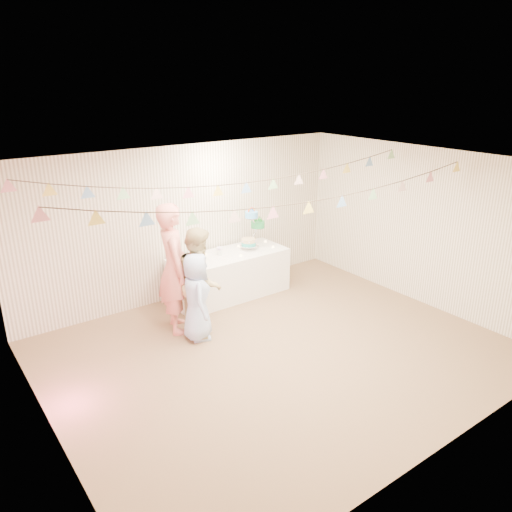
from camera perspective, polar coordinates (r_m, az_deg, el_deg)
floor at (r=7.11m, az=2.55°, el=-10.88°), size 6.00×6.00×0.00m
ceiling at (r=6.20m, az=2.92°, el=10.27°), size 6.00×6.00×0.00m
back_wall at (r=8.53m, az=-7.87°, el=3.82°), size 6.00×6.00×0.00m
front_wall at (r=5.03m, az=21.09°, el=-9.21°), size 6.00×6.00×0.00m
left_wall at (r=5.35m, az=-23.46°, el=-7.74°), size 5.00×5.00×0.00m
right_wall at (r=8.65m, az=18.44°, el=3.20°), size 5.00×5.00×0.00m
table at (r=8.66m, az=-3.09°, el=-2.16°), size 2.05×0.82×0.77m
cake_stand at (r=8.76m, az=-0.34°, el=3.03°), size 0.61×0.36×0.68m
cake_bottom at (r=8.71m, az=-0.90°, el=1.15°), size 0.31×0.31×0.15m
cake_middle at (r=8.93m, az=0.26°, el=3.44°), size 0.27×0.27×0.22m
cake_top_tier at (r=8.63m, az=-0.55°, el=4.72°), size 0.25×0.25×0.19m
platter at (r=8.23m, az=-6.01°, el=-0.66°), size 0.36×0.36×0.02m
posy at (r=8.47m, az=-4.19°, el=0.47°), size 0.13×0.13×0.15m
person_adult_a at (r=7.39m, az=-9.35°, el=-1.39°), size 0.66×0.82×1.97m
person_adult_b at (r=7.36m, az=-6.44°, el=-2.82°), size 0.92×0.98×1.62m
person_child at (r=7.21m, az=-6.81°, el=-4.65°), size 0.61×0.74×1.31m
bunting_back at (r=7.11m, az=-2.77°, el=9.47°), size 5.60×1.10×0.40m
bunting_front at (r=6.10m, az=4.07°, el=7.40°), size 5.60×0.90×0.36m
tealight_0 at (r=8.02m, az=-7.33°, el=-1.09°), size 0.04×0.04×0.03m
tealight_1 at (r=8.50m, az=-5.78°, el=0.19°), size 0.04×0.04×0.03m
tealight_2 at (r=8.40m, az=-1.74°, el=0.06°), size 0.04×0.04×0.03m
tealight_3 at (r=8.88m, az=-2.02°, el=1.16°), size 0.04×0.04×0.03m
tealight_4 at (r=8.84m, az=1.96°, el=1.07°), size 0.04×0.04×0.03m
tealight_5 at (r=9.13m, az=1.08°, el=1.70°), size 0.04×0.04×0.03m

